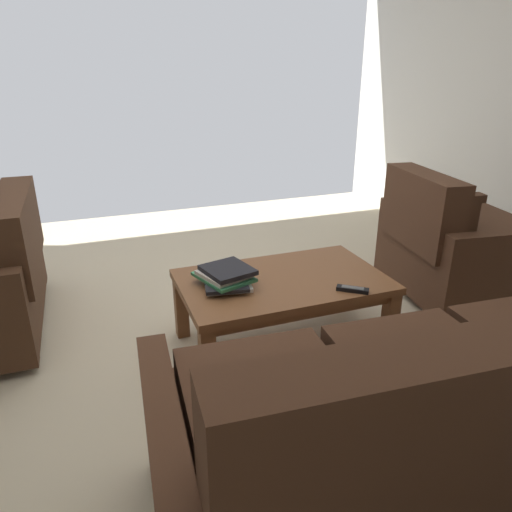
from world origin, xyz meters
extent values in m
cube|color=beige|center=(0.00, 0.00, 0.00)|extent=(5.39, 5.23, 0.01)
cylinder|color=black|center=(0.23, 0.94, 0.03)|extent=(0.05, 0.05, 0.06)
cube|color=#472B1C|center=(-0.52, 1.35, 0.24)|extent=(1.78, 0.95, 0.37)
cube|color=#472B1C|center=(-0.52, 1.33, 0.48)|extent=(0.59, 0.76, 0.10)
cube|color=#472B1C|center=(0.05, 1.29, 0.48)|extent=(0.59, 0.76, 0.10)
cube|color=#472B1C|center=(-0.50, 1.59, 0.63)|extent=(0.52, 0.16, 0.37)
cube|color=#472B1C|center=(0.07, 1.55, 0.63)|extent=(0.52, 0.16, 0.37)
cube|color=#472B1C|center=(0.39, 1.28, 0.31)|extent=(0.16, 0.83, 0.53)
cylinder|color=black|center=(0.89, -0.90, 0.03)|extent=(0.05, 0.05, 0.06)
cylinder|color=black|center=(0.90, -0.08, 0.03)|extent=(0.05, 0.05, 0.06)
cube|color=#422819|center=(0.89, -0.49, 0.59)|extent=(0.18, 0.97, 0.44)
cube|color=#422819|center=(1.00, -0.73, 0.59)|extent=(0.12, 0.44, 0.30)
cube|color=brown|center=(-0.43, 0.25, 0.39)|extent=(1.09, 0.67, 0.04)
cube|color=brown|center=(-0.43, 0.25, 0.34)|extent=(1.00, 0.60, 0.05)
cube|color=brown|center=(-0.93, -0.03, 0.18)|extent=(0.07, 0.07, 0.37)
cube|color=brown|center=(0.07, -0.03, 0.18)|extent=(0.07, 0.07, 0.37)
cube|color=brown|center=(-0.93, 0.54, 0.18)|extent=(0.07, 0.07, 0.37)
cube|color=brown|center=(0.07, 0.54, 0.18)|extent=(0.07, 0.07, 0.37)
cylinder|color=black|center=(-2.17, -0.12, 0.03)|extent=(0.06, 0.06, 0.06)
cylinder|color=black|center=(-1.42, 0.32, 0.03)|extent=(0.06, 0.06, 0.06)
cylinder|color=black|center=(-1.50, -0.22, 0.03)|extent=(0.06, 0.06, 0.06)
cube|color=#472B1C|center=(-1.80, 0.10, 0.25)|extent=(0.89, 0.81, 0.38)
cube|color=#472B1C|center=(-1.82, 0.10, 0.49)|extent=(0.78, 0.75, 0.10)
cube|color=#472B1C|center=(-1.46, 0.05, 0.63)|extent=(0.28, 0.72, 0.46)
cube|color=#472B1C|center=(-1.57, 0.07, 0.63)|extent=(0.21, 0.64, 0.33)
cube|color=#472B1C|center=(-1.74, 0.50, 0.32)|extent=(0.80, 0.22, 0.54)
cube|color=#472B1C|center=(-1.86, -0.29, 0.32)|extent=(0.80, 0.22, 0.54)
cube|color=silver|center=(-0.13, 0.23, 0.42)|extent=(0.27, 0.27, 0.02)
cube|color=black|center=(-0.11, 0.23, 0.44)|extent=(0.27, 0.33, 0.02)
cube|color=#337F51|center=(-0.11, 0.22, 0.46)|extent=(0.30, 0.34, 0.02)
cube|color=silver|center=(-0.11, 0.23, 0.47)|extent=(0.27, 0.28, 0.02)
cube|color=black|center=(-0.13, 0.24, 0.50)|extent=(0.27, 0.28, 0.02)
cube|color=black|center=(-0.70, 0.52, 0.42)|extent=(0.15, 0.13, 0.02)
cube|color=#59595B|center=(-0.70, 0.52, 0.43)|extent=(0.11, 0.09, 0.00)
camera|label=1|loc=(0.52, 2.36, 1.47)|focal=33.27mm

